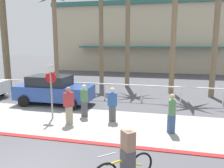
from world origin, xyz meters
TOP-DOWN VIEW (x-y plane):
  - ground_plane at (0.00, 10.00)m, footprint 80.00×80.00m
  - sidewalk_strip at (0.00, 4.20)m, footprint 44.00×4.00m
  - curb_paint at (0.00, 2.20)m, footprint 44.00×0.24m
  - building_backdrop at (1.73, 26.70)m, footprint 24.06×10.82m
  - rail_fence at (0.00, 8.50)m, footprint 27.76×0.08m
  - stop_sign_bike_lane at (-1.45, 4.35)m, footprint 0.52×0.56m
  - palm_tree_1 at (-10.86, 13.37)m, footprint 2.96×3.21m
  - palm_tree_2 at (-8.31, 10.37)m, footprint 3.25×3.65m
  - palm_tree_3 at (-5.31, 12.59)m, footprint 3.46×3.37m
  - palm_tree_4 at (-1.69, 13.70)m, footprint 2.94×3.36m
  - palm_tree_5 at (0.65, 13.07)m, footprint 3.63×3.24m
  - palm_tree_6 at (4.13, 11.35)m, footprint 3.53×3.15m
  - palm_tree_7 at (6.70, 10.72)m, footprint 3.30×3.22m
  - car_blue_1 at (-2.59, 6.71)m, footprint 4.40×2.02m
  - cyclist_yellow_0 at (2.79, 0.23)m, footprint 1.40×1.25m
  - pedestrian_0 at (3.99, 3.85)m, footprint 0.33×0.41m
  - pedestrian_1 at (1.39, 4.64)m, footprint 0.41×0.34m
  - pedestrian_2 at (-0.08, 4.99)m, footprint 0.45×0.48m
  - pedestrian_3 at (-0.39, 3.86)m, footprint 0.44×0.48m

SIDE VIEW (x-z plane):
  - ground_plane at x=0.00m, z-range 0.00..0.00m
  - sidewalk_strip at x=0.00m, z-range 0.00..0.02m
  - curb_paint at x=0.00m, z-range 0.00..0.03m
  - cyclist_yellow_0 at x=2.79m, z-range -0.06..1.44m
  - pedestrian_1 at x=1.39m, z-range -0.07..1.51m
  - pedestrian_2 at x=-0.08m, z-range -0.07..1.53m
  - pedestrian_0 at x=3.99m, z-range -0.07..1.55m
  - pedestrian_3 at x=-0.39m, z-range -0.06..1.63m
  - rail_fence at x=0.00m, z-range 0.32..1.36m
  - car_blue_1 at x=-2.59m, z-range 0.03..1.72m
  - stop_sign_bike_lane at x=-1.45m, z-range 0.40..2.96m
  - building_backdrop at x=1.73m, z-range 0.02..8.31m
  - palm_tree_7 at x=6.70m, z-range 1.78..9.54m
  - palm_tree_3 at x=-5.31m, z-range 2.08..9.51m
  - palm_tree_2 at x=-8.31m, z-range 2.02..9.69m
  - palm_tree_6 at x=4.13m, z-range 2.08..10.13m
  - palm_tree_5 at x=0.65m, z-range 2.10..10.37m
  - palm_tree_4 at x=-1.69m, z-range 2.00..10.91m
  - palm_tree_1 at x=-10.86m, z-range 2.01..11.00m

